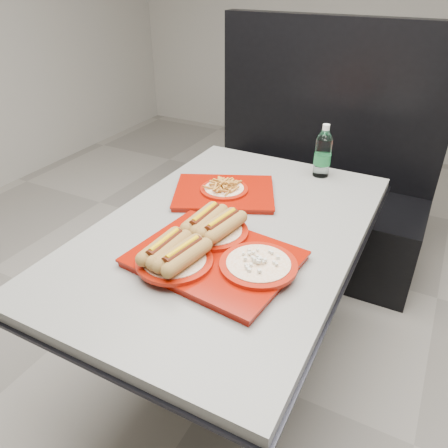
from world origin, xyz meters
The scene contains 6 objects.
ground centered at (0.00, 0.00, 0.00)m, with size 6.00×6.00×0.00m, color gray.
diner_table centered at (0.00, 0.00, 0.58)m, with size 0.92×1.42×0.75m.
booth_bench centered at (0.00, 1.09, 0.40)m, with size 1.30×0.57×1.35m.
tray_near centered at (0.04, -0.21, 0.79)m, with size 0.54×0.46×0.11m.
tray_far centered at (-0.13, 0.22, 0.77)m, with size 0.50×0.46×0.08m.
water_bottle centered at (0.16, 0.60, 0.85)m, with size 0.07×0.07×0.24m.
Camera 1 is at (0.62, -1.22, 1.58)m, focal length 35.00 mm.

